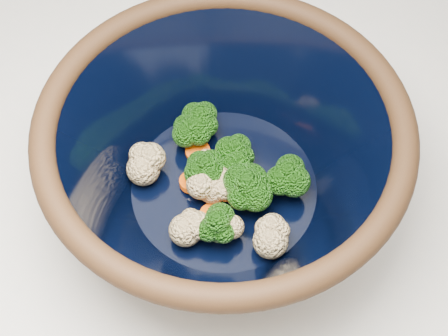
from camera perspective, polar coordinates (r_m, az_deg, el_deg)
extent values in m
cylinder|color=black|center=(0.66, 0.00, -2.89)|extent=(0.20, 0.20, 0.01)
torus|color=black|center=(0.55, 0.00, 3.86)|extent=(0.34, 0.34, 0.02)
cylinder|color=black|center=(0.64, 0.00, -1.78)|extent=(0.19, 0.19, 0.00)
cylinder|color=#608442|center=(0.66, -2.92, 2.65)|extent=(0.01, 0.01, 0.02)
ellipsoid|color=#1F5F12|center=(0.64, -3.00, 3.68)|extent=(0.04, 0.04, 0.03)
cylinder|color=#608442|center=(0.62, 2.15, -2.81)|extent=(0.01, 0.01, 0.02)
ellipsoid|color=#1F5F12|center=(0.59, 2.23, -1.57)|extent=(0.05, 0.05, 0.04)
cylinder|color=#608442|center=(0.60, -0.63, -6.00)|extent=(0.01, 0.01, 0.02)
ellipsoid|color=#1F5F12|center=(0.58, -0.65, -5.03)|extent=(0.04, 0.04, 0.03)
cylinder|color=#608442|center=(0.66, -2.09, 3.54)|extent=(0.01, 0.01, 0.02)
ellipsoid|color=#1F5F12|center=(0.64, -2.16, 4.71)|extent=(0.04, 0.04, 0.03)
cylinder|color=#608442|center=(0.63, 1.40, -0.46)|extent=(0.01, 0.01, 0.02)
ellipsoid|color=#1F5F12|center=(0.62, 1.44, 0.52)|extent=(0.03, 0.03, 0.03)
cylinder|color=#608442|center=(0.63, 5.69, -1.58)|extent=(0.01, 0.01, 0.02)
ellipsoid|color=#1F5F12|center=(0.61, 5.87, -0.48)|extent=(0.04, 0.04, 0.03)
cylinder|color=#608442|center=(0.64, 1.09, 0.65)|extent=(0.01, 0.01, 0.02)
ellipsoid|color=#1F5F12|center=(0.62, 1.12, 1.67)|extent=(0.04, 0.04, 0.03)
cylinder|color=#608442|center=(0.63, -1.65, -0.89)|extent=(0.01, 0.01, 0.02)
ellipsoid|color=#1F5F12|center=(0.61, -1.70, 0.20)|extent=(0.04, 0.04, 0.03)
sphere|color=beige|center=(0.63, -7.39, -0.10)|extent=(0.03, 0.03, 0.03)
sphere|color=beige|center=(0.61, -1.01, -1.77)|extent=(0.03, 0.03, 0.03)
sphere|color=beige|center=(0.59, 4.28, -6.69)|extent=(0.03, 0.03, 0.03)
sphere|color=beige|center=(0.63, -2.16, -0.21)|extent=(0.03, 0.03, 0.03)
sphere|color=beige|center=(0.62, 0.21, -1.75)|extent=(0.03, 0.03, 0.03)
sphere|color=beige|center=(0.59, -3.54, -5.69)|extent=(0.03, 0.03, 0.03)
sphere|color=beige|center=(0.62, -0.87, -1.11)|extent=(0.03, 0.03, 0.03)
sphere|color=beige|center=(0.60, -0.21, -5.33)|extent=(0.03, 0.03, 0.03)
sphere|color=beige|center=(0.62, -0.19, -0.40)|extent=(0.03, 0.03, 0.03)
cylinder|color=#E05209|center=(0.63, 0.00, -1.46)|extent=(0.03, 0.03, 0.01)
cylinder|color=#E05209|center=(0.65, -2.44, 1.55)|extent=(0.03, 0.03, 0.01)
cylinder|color=#E05209|center=(0.63, -0.30, -1.25)|extent=(0.03, 0.03, 0.01)
cylinder|color=#E05209|center=(0.63, -2.81, -1.28)|extent=(0.03, 0.03, 0.01)
cylinder|color=#E05209|center=(0.61, -0.81, -4.61)|extent=(0.03, 0.03, 0.01)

